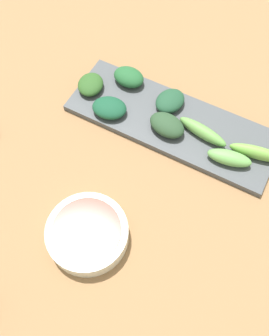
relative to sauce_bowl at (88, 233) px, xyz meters
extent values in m
cube|color=#966D46|center=(0.15, -0.02, -0.03)|extent=(2.10, 2.10, 0.02)
cylinder|color=silver|center=(0.00, 0.00, 0.00)|extent=(0.12, 0.12, 0.03)
cylinder|color=#482012|center=(0.00, 0.00, 0.01)|extent=(0.10, 0.10, 0.02)
cube|color=#4A4E52|center=(0.25, -0.03, -0.01)|extent=(0.13, 0.38, 0.01)
ellipsoid|color=#74B045|center=(0.25, -0.18, 0.01)|extent=(0.04, 0.10, 0.03)
ellipsoid|color=#245C30|center=(0.30, 0.09, 0.01)|extent=(0.05, 0.06, 0.03)
ellipsoid|color=#204B31|center=(0.28, 0.00, 0.00)|extent=(0.07, 0.06, 0.02)
ellipsoid|color=#6AAA55|center=(0.22, -0.14, 0.01)|extent=(0.04, 0.08, 0.02)
ellipsoid|color=#67A04B|center=(0.25, -0.08, 0.00)|extent=(0.04, 0.10, 0.02)
ellipsoid|color=#194D33|center=(0.22, 0.09, 0.01)|extent=(0.06, 0.07, 0.02)
ellipsoid|color=#2E5824|center=(0.25, 0.15, 0.00)|extent=(0.07, 0.06, 0.02)
ellipsoid|color=#2B482C|center=(0.23, -0.02, 0.01)|extent=(0.06, 0.07, 0.03)
camera|label=1|loc=(-0.12, -0.14, 0.54)|focal=39.26mm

